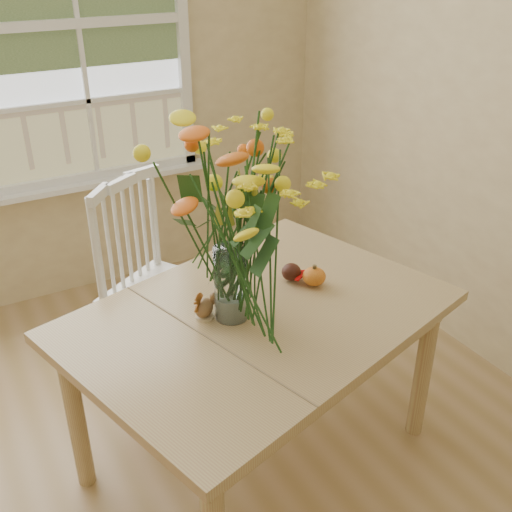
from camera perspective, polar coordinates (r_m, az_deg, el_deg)
dining_table at (r=2.27m, az=0.25°, el=-7.18°), size 1.57×1.30×0.73m
windsor_chair at (r=2.83m, az=-10.24°, el=-1.81°), size 0.62×0.61×0.99m
flower_vase at (r=1.99m, az=-2.54°, el=4.23°), size 0.58×0.58×0.69m
pumpkin at (r=2.36m, az=5.55°, el=-2.02°), size 0.09×0.09×0.07m
turkey_figurine at (r=2.16m, az=-4.97°, el=-4.95°), size 0.10×0.10×0.11m
dark_gourd at (r=2.39m, az=3.38°, el=-1.61°), size 0.12×0.08×0.07m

